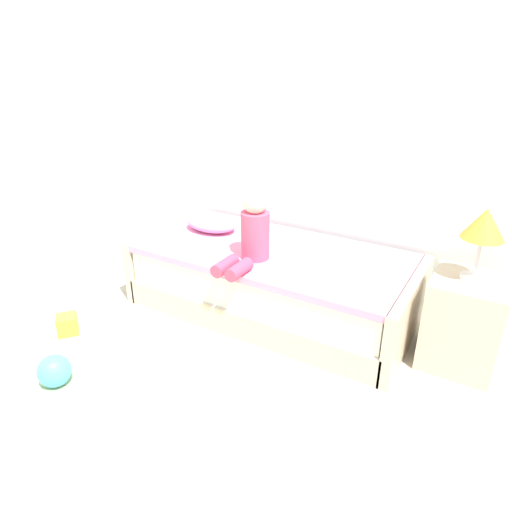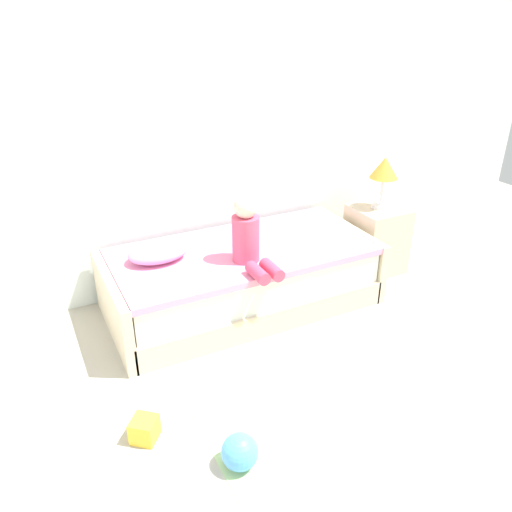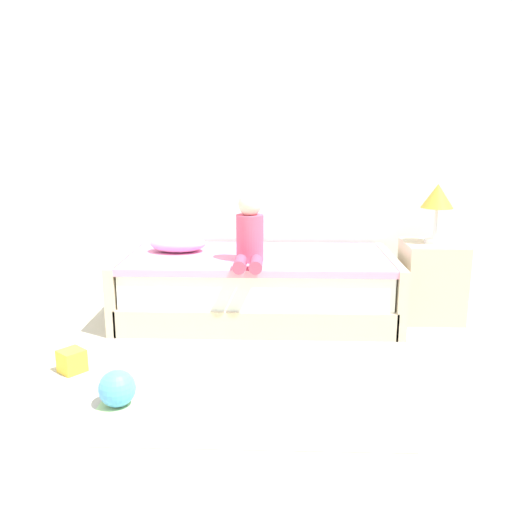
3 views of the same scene
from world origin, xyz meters
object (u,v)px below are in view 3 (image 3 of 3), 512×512
(bed, at_px, (257,287))
(nightstand, at_px, (431,281))
(pillow, at_px, (178,244))
(toy_block, at_px, (72,361))
(toy_ball, at_px, (117,388))
(child_figure, at_px, (250,234))
(table_lamp, at_px, (437,199))

(bed, height_order, nightstand, nightstand)
(pillow, height_order, toy_block, pillow)
(bed, bearing_deg, toy_ball, -115.73)
(nightstand, distance_m, child_figure, 1.48)
(bed, relative_size, nightstand, 3.52)
(table_lamp, relative_size, pillow, 1.02)
(bed, xyz_separation_m, toy_ball, (-0.70, -1.45, -0.15))
(pillow, bearing_deg, bed, -9.04)
(nightstand, xyz_separation_m, child_figure, (-1.40, -0.25, 0.40))
(bed, height_order, table_lamp, table_lamp)
(bed, xyz_separation_m, child_figure, (-0.05, -0.23, 0.46))
(bed, relative_size, toy_ball, 10.60)
(nightstand, height_order, toy_block, nightstand)
(child_figure, bearing_deg, bed, 78.26)
(child_figure, bearing_deg, table_lamp, 10.04)
(child_figure, xyz_separation_m, pillow, (-0.58, 0.33, -0.14))
(table_lamp, height_order, toy_ball, table_lamp)
(bed, bearing_deg, table_lamp, 0.80)
(nightstand, bearing_deg, toy_block, -156.55)
(toy_ball, bearing_deg, toy_block, 134.19)
(bed, xyz_separation_m, table_lamp, (1.35, 0.02, 0.69))
(nightstand, height_order, toy_ball, nightstand)
(toy_block, bearing_deg, bed, 43.56)
(pillow, bearing_deg, child_figure, -29.46)
(child_figure, bearing_deg, pillow, 150.54)
(bed, bearing_deg, child_figure, -101.74)
(toy_block, bearing_deg, toy_ball, -45.81)
(nightstand, bearing_deg, bed, -179.20)
(table_lamp, height_order, child_figure, table_lamp)
(bed, distance_m, toy_ball, 1.62)
(child_figure, relative_size, toy_ball, 2.56)
(child_figure, bearing_deg, toy_block, -142.19)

